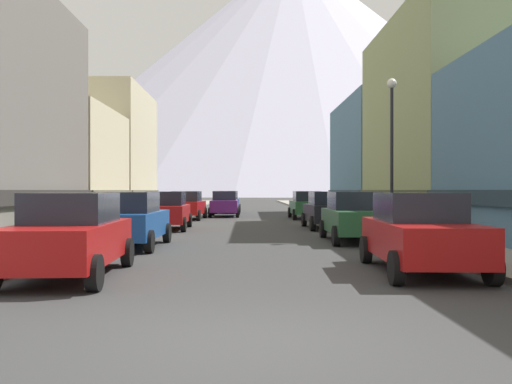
% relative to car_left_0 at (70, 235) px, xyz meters
% --- Properties ---
extents(ground_plane, '(400.00, 400.00, 0.00)m').
position_rel_car_left_0_xyz_m(ground_plane, '(3.80, -5.03, -0.90)').
color(ground_plane, '#353535').
extents(sidewalk_left, '(2.50, 100.00, 0.15)m').
position_rel_car_left_0_xyz_m(sidewalk_left, '(-2.45, 29.97, -0.82)').
color(sidewalk_left, gray).
rests_on(sidewalk_left, ground).
extents(sidewalk_right, '(2.50, 100.00, 0.15)m').
position_rel_car_left_0_xyz_m(sidewalk_right, '(10.05, 29.97, -0.82)').
color(sidewalk_right, gray).
rests_on(sidewalk_right, ground).
extents(storefront_left_2, '(7.28, 8.67, 6.34)m').
position_rel_car_left_0_xyz_m(storefront_left_2, '(-7.19, 18.90, 2.15)').
color(storefront_left_2, beige).
rests_on(storefront_left_2, ground).
extents(storefront_left_3, '(9.46, 10.24, 9.16)m').
position_rel_car_left_0_xyz_m(storefront_left_3, '(-8.28, 28.76, 3.52)').
color(storefront_left_3, beige).
rests_on(storefront_left_3, ground).
extents(storefront_right_2, '(7.79, 13.31, 10.89)m').
position_rel_car_left_0_xyz_m(storefront_right_2, '(15.05, 17.39, 4.37)').
color(storefront_right_2, '#8C9966').
rests_on(storefront_right_2, ground).
extents(storefront_right_3, '(9.65, 13.56, 8.81)m').
position_rel_car_left_0_xyz_m(storefront_right_3, '(15.98, 31.14, 3.35)').
color(storefront_right_3, slate).
rests_on(storefront_right_3, ground).
extents(car_left_0, '(2.20, 4.46, 1.78)m').
position_rel_car_left_0_xyz_m(car_left_0, '(0.00, 0.00, 0.00)').
color(car_left_0, '#9E1111').
rests_on(car_left_0, ground).
extents(car_left_1, '(2.10, 4.42, 1.78)m').
position_rel_car_left_0_xyz_m(car_left_1, '(0.00, 5.96, 0.00)').
color(car_left_1, '#19478C').
rests_on(car_left_1, ground).
extents(car_left_2, '(2.16, 4.44, 1.78)m').
position_rel_car_left_0_xyz_m(car_left_2, '(0.00, 14.06, 0.00)').
color(car_left_2, '#9E1111').
rests_on(car_left_2, ground).
extents(car_left_3, '(2.23, 4.48, 1.78)m').
position_rel_car_left_0_xyz_m(car_left_3, '(-0.00, 22.86, 0.00)').
color(car_left_3, '#9E1111').
rests_on(car_left_3, ground).
extents(car_right_0, '(2.22, 4.47, 1.78)m').
position_rel_car_left_0_xyz_m(car_right_0, '(7.60, 0.53, 0.00)').
color(car_right_0, '#9E1111').
rests_on(car_right_0, ground).
extents(car_right_1, '(2.10, 4.42, 1.78)m').
position_rel_car_left_0_xyz_m(car_right_1, '(7.60, 7.96, 0.00)').
color(car_right_1, '#265933').
rests_on(car_right_1, ground).
extents(car_right_2, '(2.11, 4.42, 1.78)m').
position_rel_car_left_0_xyz_m(car_right_2, '(7.60, 14.50, 0.00)').
color(car_right_2, black).
rests_on(car_right_2, ground).
extents(car_right_3, '(2.10, 4.42, 1.78)m').
position_rel_car_left_0_xyz_m(car_right_3, '(7.60, 23.71, 0.00)').
color(car_right_3, '#265933').
rests_on(car_right_3, ground).
extents(car_driving_0, '(2.06, 4.40, 1.78)m').
position_rel_car_left_0_xyz_m(car_driving_0, '(2.20, 32.79, 0.00)').
color(car_driving_0, '#19478C').
rests_on(car_driving_0, ground).
extents(car_driving_1, '(2.06, 4.40, 1.78)m').
position_rel_car_left_0_xyz_m(car_driving_1, '(2.20, 26.82, 0.00)').
color(car_driving_1, '#591E72').
rests_on(car_driving_1, ground).
extents(potted_plant_0, '(0.59, 0.59, 0.93)m').
position_rel_car_left_0_xyz_m(potted_plant_0, '(-3.20, 5.82, -0.27)').
color(potted_plant_0, gray).
rests_on(potted_plant_0, sidewalk_left).
extents(pedestrian_0, '(0.36, 0.36, 1.53)m').
position_rel_car_left_0_xyz_m(pedestrian_0, '(10.05, 15.95, -0.05)').
color(pedestrian_0, maroon).
rests_on(pedestrian_0, sidewalk_right).
extents(streetlamp_right, '(0.36, 0.36, 5.86)m').
position_rel_car_left_0_xyz_m(streetlamp_right, '(9.15, 8.72, 3.09)').
color(streetlamp_right, black).
rests_on(streetlamp_right, sidewalk_right).
extents(mountain_backdrop, '(263.66, 263.66, 118.52)m').
position_rel_car_left_0_xyz_m(mountain_backdrop, '(26.27, 254.97, 58.36)').
color(mountain_backdrop, silver).
rests_on(mountain_backdrop, ground).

